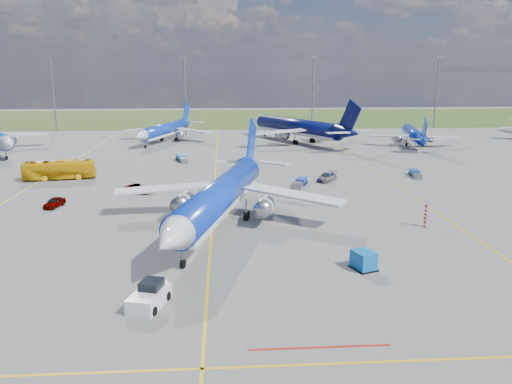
{
  "coord_description": "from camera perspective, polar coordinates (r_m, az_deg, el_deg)",
  "views": [
    {
      "loc": [
        1.59,
        -48.44,
        18.65
      ],
      "look_at": [
        5.5,
        10.84,
        4.0
      ],
      "focal_mm": 35.0,
      "sensor_mm": 36.0,
      "label": 1
    }
  ],
  "objects": [
    {
      "name": "grass_strip",
      "position": [
        199.32,
        -4.26,
        8.45
      ],
      "size": [
        400.0,
        80.0,
        0.01
      ],
      "primitive_type": "cube",
      "color": "#2D4719",
      "rests_on": "ground"
    },
    {
      "name": "service_car_a",
      "position": [
        74.71,
        -22.07,
        -1.1
      ],
      "size": [
        2.46,
        4.24,
        1.36
      ],
      "primitive_type": "imported",
      "rotation": [
        0.0,
        0.0,
        -0.23
      ],
      "color": "#999999",
      "rests_on": "ground"
    },
    {
      "name": "baggage_tug_c",
      "position": [
        105.15,
        -8.46,
        3.8
      ],
      "size": [
        2.89,
        5.69,
        1.23
      ],
      "rotation": [
        0.0,
        0.0,
        0.27
      ],
      "color": "#1C58AB",
      "rests_on": "ground"
    },
    {
      "name": "bg_jet_n",
      "position": [
        132.12,
        4.69,
        5.69
      ],
      "size": [
        51.84,
        55.8,
        11.73
      ],
      "primitive_type": null,
      "rotation": [
        0.0,
        0.0,
        3.66
      ],
      "color": "#070C40",
      "rests_on": "ground"
    },
    {
      "name": "main_airliner",
      "position": [
        61.7,
        -4.0,
        -3.78
      ],
      "size": [
        41.88,
        48.92,
        11.01
      ],
      "primitive_type": null,
      "rotation": [
        0.0,
        0.0,
        -0.26
      ],
      "color": "#0C2FB4",
      "rests_on": "ground"
    },
    {
      "name": "bg_jet_nnw",
      "position": [
        134.61,
        -10.31,
        5.67
      ],
      "size": [
        36.08,
        41.38,
        9.13
      ],
      "primitive_type": null,
      "rotation": [
        0.0,
        0.0,
        -0.32
      ],
      "color": "#0C2FB4",
      "rests_on": "ground"
    },
    {
      "name": "apron_bus",
      "position": [
        93.13,
        -21.55,
        2.38
      ],
      "size": [
        12.39,
        4.77,
        3.37
      ],
      "primitive_type": "imported",
      "rotation": [
        0.0,
        0.0,
        1.74
      ],
      "color": "#E1AB0D",
      "rests_on": "ground"
    },
    {
      "name": "taxiway_lines",
      "position": [
        78.4,
        -4.7,
        0.05
      ],
      "size": [
        60.25,
        160.0,
        0.02
      ],
      "color": "gold",
      "rests_on": "ground"
    },
    {
      "name": "service_car_c",
      "position": [
        86.29,
        8.12,
        1.73
      ],
      "size": [
        4.58,
        5.31,
        1.47
      ],
      "primitive_type": "imported",
      "rotation": [
        0.0,
        0.0,
        -0.61
      ],
      "color": "#999999",
      "rests_on": "ground"
    },
    {
      "name": "baggage_tug_e",
      "position": [
        93.44,
        17.75,
        1.99
      ],
      "size": [
        2.02,
        5.02,
        1.1
      ],
      "rotation": [
        0.0,
        0.0,
        -0.15
      ],
      "color": "navy",
      "rests_on": "ground"
    },
    {
      "name": "warning_post",
      "position": [
        63.83,
        18.89,
        -2.5
      ],
      "size": [
        0.5,
        0.5,
        3.0
      ],
      "primitive_type": "cylinder",
      "color": "red",
      "rests_on": "ground"
    },
    {
      "name": "baggage_tug_w",
      "position": [
        82.2,
        5.09,
        1.07
      ],
      "size": [
        3.07,
        5.26,
        1.15
      ],
      "rotation": [
        0.0,
        0.0,
        -0.36
      ],
      "color": "#193896",
      "rests_on": "ground"
    },
    {
      "name": "bg_jet_ne",
      "position": [
        132.91,
        17.5,
        5.15
      ],
      "size": [
        29.35,
        35.06,
        8.09
      ],
      "primitive_type": null,
      "rotation": [
        0.0,
        0.0,
        2.94
      ],
      "color": "#0C2FB4",
      "rests_on": "ground"
    },
    {
      "name": "floodlight_masts",
      "position": [
        158.78,
        -0.75,
        11.65
      ],
      "size": [
        202.2,
        0.5,
        22.7
      ],
      "color": "slate",
      "rests_on": "ground"
    },
    {
      "name": "uld_container",
      "position": [
        49.26,
        12.2,
        -7.63
      ],
      "size": [
        2.41,
        2.67,
        1.75
      ],
      "primitive_type": "cube",
      "rotation": [
        0.0,
        0.0,
        0.36
      ],
      "color": "#0C5DB5",
      "rests_on": "ground"
    },
    {
      "name": "pushback_tug",
      "position": [
        42.06,
        -12.08,
        -11.58
      ],
      "size": [
        3.28,
        5.97,
        1.99
      ],
      "rotation": [
        0.0,
        0.0,
        -0.29
      ],
      "color": "silver",
      "rests_on": "ground"
    },
    {
      "name": "service_car_b",
      "position": [
        79.41,
        -13.2,
        0.39
      ],
      "size": [
        5.3,
        4.1,
        1.34
      ],
      "primitive_type": "imported",
      "rotation": [
        0.0,
        0.0,
        1.12
      ],
      "color": "#999999",
      "rests_on": "ground"
    },
    {
      "name": "ground",
      "position": [
        51.93,
        -5.32,
        -7.26
      ],
      "size": [
        400.0,
        400.0,
        0.0
      ],
      "primitive_type": "plane",
      "color": "#5C5C5A",
      "rests_on": "ground"
    }
  ]
}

